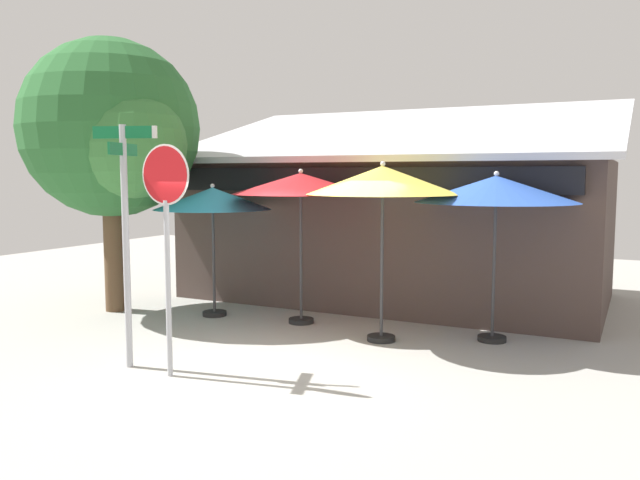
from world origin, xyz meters
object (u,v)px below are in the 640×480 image
Objects in this scene: patio_umbrella_teal_left at (213,200)px; patio_umbrella_mustard_right at (383,181)px; patio_umbrella_royal_blue_far_right at (496,190)px; shade_tree at (114,132)px; street_sign_post at (126,223)px; stop_sign at (166,216)px; patio_umbrella_crimson_center at (301,185)px.

patio_umbrella_teal_left is 3.42m from patio_umbrella_mustard_right.
patio_umbrella_mustard_right is 1.06× the size of patio_umbrella_royal_blue_far_right.
shade_tree is at bearing -163.70° from patio_umbrella_teal_left.
shade_tree is (-2.66, 2.56, 1.42)m from street_sign_post.
patio_umbrella_royal_blue_far_right is at bearing 5.33° from patio_umbrella_teal_left.
stop_sign is at bearing -37.69° from shade_tree.
street_sign_post reaches higher than patio_umbrella_mustard_right.
street_sign_post is 3.43m from patio_umbrella_crimson_center.
shade_tree is at bearing -177.43° from patio_umbrella_mustard_right.
shade_tree reaches higher than stop_sign.
patio_umbrella_mustard_right is (2.54, 2.79, 0.53)m from street_sign_post.
patio_umbrella_mustard_right is at bearing -154.03° from patio_umbrella_royal_blue_far_right.
patio_umbrella_mustard_right reaches higher than patio_umbrella_royal_blue_far_right.
stop_sign is 0.58× the size of shade_tree.
patio_umbrella_crimson_center is at bearing 163.60° from patio_umbrella_mustard_right.
patio_umbrella_mustard_right is 1.73m from patio_umbrella_royal_blue_far_right.
patio_umbrella_crimson_center is 1.02× the size of patio_umbrella_royal_blue_far_right.
patio_umbrella_royal_blue_far_right reaches higher than patio_umbrella_teal_left.
stop_sign is 1.22× the size of patio_umbrella_teal_left.
patio_umbrella_royal_blue_far_right is 0.52× the size of shade_tree.
stop_sign reaches higher than patio_umbrella_crimson_center.
street_sign_post is at bearing -104.59° from patio_umbrella_crimson_center.
street_sign_post is 1.23× the size of patio_umbrella_royal_blue_far_right.
street_sign_post reaches higher than stop_sign.
street_sign_post is at bearing -74.66° from patio_umbrella_teal_left.
stop_sign is at bearing -122.17° from patio_umbrella_mustard_right.
stop_sign reaches higher than patio_umbrella_mustard_right.
patio_umbrella_royal_blue_far_right is (1.55, 0.76, -0.13)m from patio_umbrella_mustard_right.
patio_umbrella_royal_blue_far_right is at bearing 40.89° from street_sign_post.
street_sign_post is 1.09× the size of stop_sign.
stop_sign is at bearing -91.89° from patio_umbrella_crimson_center.
patio_umbrella_teal_left is at bearing 16.30° from shade_tree.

